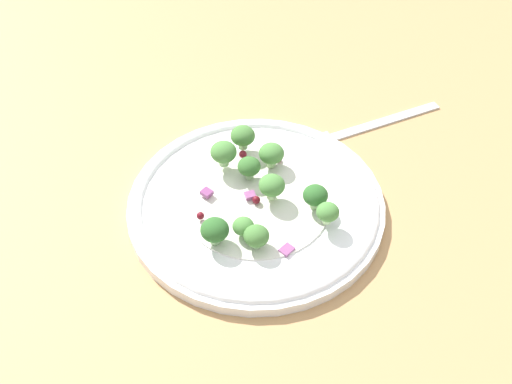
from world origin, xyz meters
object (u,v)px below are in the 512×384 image
broccoli_floret_2 (224,153)px  plate (256,204)px  broccoli_floret_0 (328,212)px  broccoli_floret_1 (256,236)px  fork (364,127)px

broccoli_floret_2 → plate: bearing=-153.2°
plate → broccoli_floret_0: 8.32cm
plate → broccoli_floret_0: size_ratio=11.55×
broccoli_floret_0 → broccoli_floret_2: (9.88, 9.33, 0.40)cm
broccoli_floret_0 → broccoli_floret_2: size_ratio=0.81×
plate → broccoli_floret_0: broccoli_floret_0 is taller
plate → broccoli_floret_1: bearing=171.8°
fork → broccoli_floret_2: bearing=107.9°
broccoli_floret_0 → broccoli_floret_1: broccoli_floret_0 is taller
broccoli_floret_0 → plate: bearing=56.0°
plate → broccoli_floret_0: bearing=-124.0°
plate → fork: size_ratio=1.48×
broccoli_floret_1 → fork: (17.23, -15.82, -2.62)cm
broccoli_floret_2 → fork: broccoli_floret_2 is taller
broccoli_floret_0 → fork: bearing=-28.2°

